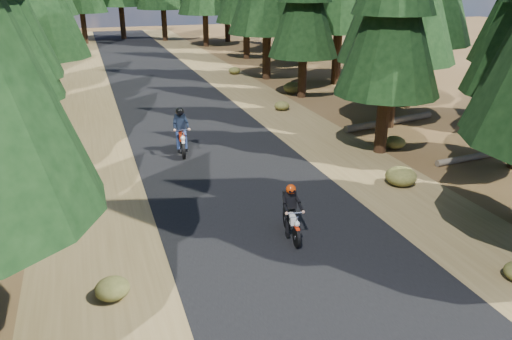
{
  "coord_description": "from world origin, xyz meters",
  "views": [
    {
      "loc": [
        -4.32,
        -11.2,
        6.32
      ],
      "look_at": [
        0.0,
        1.5,
        1.1
      ],
      "focal_mm": 35.0,
      "sensor_mm": 36.0,
      "label": 1
    }
  ],
  "objects": [
    {
      "name": "understory_shrubs",
      "position": [
        1.86,
        7.79,
        0.27
      ],
      "size": [
        14.73,
        30.5,
        0.64
      ],
      "color": "#474C1E",
      "rests_on": "ground"
    },
    {
      "name": "ground",
      "position": [
        0.0,
        0.0,
        0.0
      ],
      "size": [
        120.0,
        120.0,
        0.0
      ],
      "primitive_type": "plane",
      "color": "#4E381C",
      "rests_on": "ground"
    },
    {
      "name": "log_far",
      "position": [
        8.86,
        2.58,
        0.12
      ],
      "size": [
        3.54,
        0.58,
        0.24
      ],
      "primitive_type": "cylinder",
      "rotation": [
        0.0,
        1.57,
        0.1
      ],
      "color": "#4C4233",
      "rests_on": "ground"
    },
    {
      "name": "rider_lead",
      "position": [
        0.22,
        -0.67,
        0.48
      ],
      "size": [
        0.69,
        1.64,
        1.42
      ],
      "rotation": [
        0.0,
        0.0,
        3.0
      ],
      "color": "silver",
      "rests_on": "road"
    },
    {
      "name": "rider_follow",
      "position": [
        -1.19,
        6.76,
        0.59
      ],
      "size": [
        0.78,
        2.01,
        1.75
      ],
      "rotation": [
        0.0,
        0.0,
        3.04
      ],
      "color": "#952109",
      "rests_on": "road"
    },
    {
      "name": "road",
      "position": [
        0.0,
        5.0,
        0.01
      ],
      "size": [
        6.0,
        100.0,
        0.01
      ],
      "primitive_type": "cube",
      "color": "black",
      "rests_on": "ground"
    },
    {
      "name": "shoulder_l",
      "position": [
        -4.6,
        5.0,
        0.0
      ],
      "size": [
        3.2,
        100.0,
        0.01
      ],
      "primitive_type": "cube",
      "color": "brown",
      "rests_on": "ground"
    },
    {
      "name": "shoulder_r",
      "position": [
        4.6,
        5.0,
        0.0
      ],
      "size": [
        3.2,
        100.0,
        0.01
      ],
      "primitive_type": "cube",
      "color": "brown",
      "rests_on": "ground"
    },
    {
      "name": "log_near",
      "position": [
        8.48,
        7.58,
        0.16
      ],
      "size": [
        5.03,
        1.26,
        0.32
      ],
      "primitive_type": "cylinder",
      "rotation": [
        0.0,
        1.57,
        0.19
      ],
      "color": "#4C4233",
      "rests_on": "ground"
    }
  ]
}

